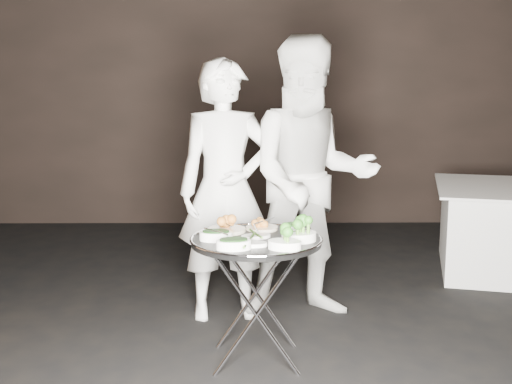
{
  "coord_description": "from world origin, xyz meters",
  "views": [
    {
      "loc": [
        -0.2,
        -3.44,
        1.59
      ],
      "look_at": [
        -0.17,
        0.14,
        0.95
      ],
      "focal_mm": 45.0,
      "sensor_mm": 36.0,
      "label": 1
    }
  ],
  "objects_px": {
    "tray_stand": "(256,295)",
    "waiter_left": "(226,190)",
    "waiter_right": "(311,179)",
    "serving_tray": "(256,240)"
  },
  "relations": [
    {
      "from": "waiter_right",
      "to": "serving_tray",
      "type": "bearing_deg",
      "value": -121.13
    },
    {
      "from": "tray_stand",
      "to": "waiter_left",
      "type": "relative_size",
      "value": 0.41
    },
    {
      "from": "tray_stand",
      "to": "serving_tray",
      "type": "bearing_deg",
      "value": 90.0
    },
    {
      "from": "tray_stand",
      "to": "waiter_right",
      "type": "distance_m",
      "value": 0.98
    },
    {
      "from": "serving_tray",
      "to": "waiter_right",
      "type": "distance_m",
      "value": 0.85
    },
    {
      "from": "waiter_left",
      "to": "waiter_right",
      "type": "bearing_deg",
      "value": -7.92
    },
    {
      "from": "waiter_left",
      "to": "waiter_right",
      "type": "relative_size",
      "value": 0.92
    },
    {
      "from": "waiter_left",
      "to": "waiter_right",
      "type": "distance_m",
      "value": 0.57
    },
    {
      "from": "waiter_right",
      "to": "waiter_left",
      "type": "bearing_deg",
      "value": 177.26
    },
    {
      "from": "tray_stand",
      "to": "waiter_right",
      "type": "relative_size",
      "value": 0.38
    }
  ]
}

